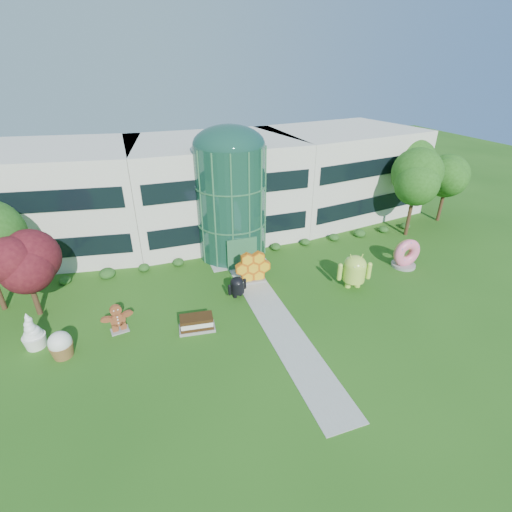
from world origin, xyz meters
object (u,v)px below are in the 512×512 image
object	(u,v)px
android_black	(237,285)
gingerbread	(117,318)
android_green	(355,269)
donut	(406,253)

from	to	relation	value
android_black	gingerbread	distance (m)	8.66
android_green	gingerbread	xyz separation A→B (m)	(-17.55, 0.41, -0.55)
donut	android_black	bearing A→B (deg)	178.68
android_green	donut	distance (m)	6.17
android_black	donut	size ratio (longest dim) A/B	0.74
android_green	android_black	world-z (taller)	android_green
android_black	android_green	bearing A→B (deg)	-30.10
android_black	donut	distance (m)	15.01
gingerbread	donut	bearing A→B (deg)	-6.63
donut	gingerbread	distance (m)	23.58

